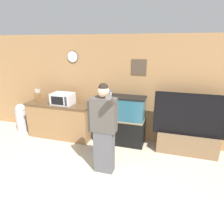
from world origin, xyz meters
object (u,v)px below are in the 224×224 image
microwave (63,99)px  person_standing (103,128)px  knife_block (38,97)px  counter_island (60,120)px  aquarium_on_stand (121,120)px  trash_bin (22,117)px  tv_on_stand (188,137)px

microwave → person_standing: person_standing is taller
person_standing → knife_block: bearing=153.5°
counter_island → microwave: size_ratio=3.24×
aquarium_on_stand → person_standing: 1.26m
person_standing → trash_bin: (-2.88, 1.14, -0.51)m
knife_block → aquarium_on_stand: (2.25, 0.11, -0.45)m
knife_block → person_standing: size_ratio=0.20×
counter_island → trash_bin: 1.27m
counter_island → aquarium_on_stand: size_ratio=1.42×
microwave → person_standing: (1.47, -1.10, -0.15)m
knife_block → microwave: bearing=-1.1°
aquarium_on_stand → person_standing: (-0.02, -1.23, 0.31)m
counter_island → tv_on_stand: tv_on_stand is taller
counter_island → aquarium_on_stand: 1.64m
microwave → knife_block: bearing=178.9°
knife_block → aquarium_on_stand: bearing=2.9°
microwave → person_standing: bearing=-36.7°
knife_block → person_standing: 2.49m
microwave → trash_bin: 1.56m
aquarium_on_stand → trash_bin: bearing=-178.3°
knife_block → person_standing: (2.23, -1.11, -0.14)m
microwave → aquarium_on_stand: size_ratio=0.44×
counter_island → microwave: bearing=2.4°
counter_island → knife_block: (-0.62, 0.02, 0.59)m
microwave → tv_on_stand: bearing=1.9°
trash_bin → person_standing: bearing=-21.6°
knife_block → tv_on_stand: bearing=1.3°
trash_bin → tv_on_stand: bearing=0.7°
person_standing → microwave: bearing=143.3°
aquarium_on_stand → tv_on_stand: (1.56, -0.03, -0.20)m
tv_on_stand → trash_bin: size_ratio=1.99×
counter_island → knife_block: bearing=178.1°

